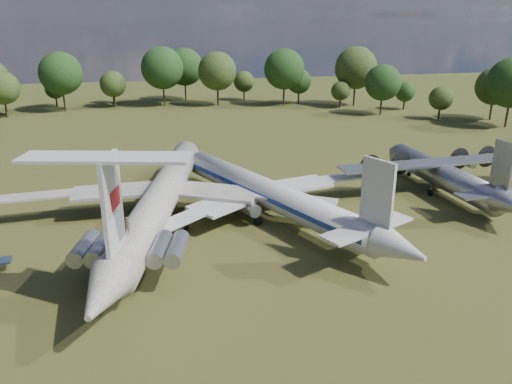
{
  "coord_description": "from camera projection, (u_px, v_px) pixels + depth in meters",
  "views": [
    {
      "loc": [
        -1.6,
        -56.89,
        25.05
      ],
      "look_at": [
        9.72,
        -1.9,
        5.0
      ],
      "focal_mm": 35.0,
      "sensor_mm": 36.0,
      "label": 1
    }
  ],
  "objects": [
    {
      "name": "ground",
      "position": [
        175.0,
        231.0,
        61.21
      ],
      "size": [
        300.0,
        300.0,
        0.0
      ],
      "primitive_type": "plane",
      "color": "#2D4416",
      "rests_on": "ground"
    },
    {
      "name": "il62_airliner",
      "position": [
        162.0,
        202.0,
        62.6
      ],
      "size": [
        55.39,
        65.3,
        5.59
      ],
      "primitive_type": null,
      "rotation": [
        0.0,
        0.0,
        -0.22
      ],
      "color": "silver",
      "rests_on": "ground"
    },
    {
      "name": "tu104_jet",
      "position": [
        271.0,
        199.0,
        64.51
      ],
      "size": [
        54.63,
        60.63,
        4.96
      ],
      "primitive_type": null,
      "rotation": [
        0.0,
        0.0,
        0.44
      ],
      "color": "silver",
      "rests_on": "ground"
    },
    {
      "name": "an12_transport",
      "position": [
        441.0,
        178.0,
        73.53
      ],
      "size": [
        33.15,
        36.59,
        4.58
      ],
      "primitive_type": null,
      "rotation": [
        0.0,
        0.0,
        0.06
      ],
      "color": "#94969B",
      "rests_on": "ground"
    },
    {
      "name": "person_on_il62",
      "position": [
        127.0,
        225.0,
        46.63
      ],
      "size": [
        0.65,
        0.46,
        1.69
      ],
      "primitive_type": "imported",
      "rotation": [
        0.0,
        0.0,
        3.05
      ],
      "color": "olive",
      "rests_on": "il62_airliner"
    }
  ]
}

